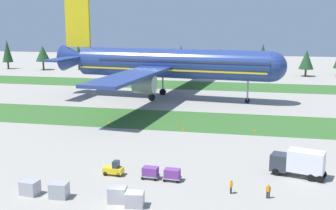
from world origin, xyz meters
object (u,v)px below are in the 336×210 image
object	(u,v)px
cargo_dolly_second	(172,174)
taxiway_marker_2	(110,122)
airliner	(167,63)
taxiway_marker_3	(178,123)
catering_truck	(299,162)
taxiway_marker_1	(255,130)
ground_crew_loader	(268,190)
baggage_tug	(114,169)
ground_crew_marshaller	(231,186)
taxiway_marker_0	(184,128)
uld_container_2	(117,195)
uld_container_1	(59,190)
uld_container_3	(135,199)
uld_container_0	(30,188)
cargo_dolly_lead	(150,172)

from	to	relation	value
cargo_dolly_second	taxiway_marker_2	distance (m)	33.37
airliner	taxiway_marker_3	bearing A→B (deg)	22.16
catering_truck	taxiway_marker_1	world-z (taller)	catering_truck
ground_crew_loader	taxiway_marker_1	size ratio (longest dim) A/B	3.03
baggage_tug	taxiway_marker_1	size ratio (longest dim) A/B	4.64
ground_crew_marshaller	taxiway_marker_2	size ratio (longest dim) A/B	3.79
ground_crew_loader	taxiway_marker_0	bearing A→B (deg)	-63.16
uld_container_2	catering_truck	bearing A→B (deg)	31.40
catering_truck	airliner	bearing A→B (deg)	45.23
ground_crew_marshaller	uld_container_1	distance (m)	19.95
cargo_dolly_second	uld_container_3	world-z (taller)	uld_container_3
uld_container_0	taxiway_marker_3	world-z (taller)	uld_container_0
cargo_dolly_lead	uld_container_1	world-z (taller)	uld_container_1
catering_truck	taxiway_marker_0	distance (m)	27.95
uld_container_2	taxiway_marker_2	distance (m)	38.07
baggage_tug	taxiway_marker_2	world-z (taller)	baggage_tug
taxiway_marker_0	taxiway_marker_1	size ratio (longest dim) A/B	0.84
taxiway_marker_3	baggage_tug	bearing A→B (deg)	-96.31
uld_container_0	taxiway_marker_1	distance (m)	42.90
uld_container_0	ground_crew_loader	bearing A→B (deg)	9.41
airliner	uld_container_0	bearing A→B (deg)	3.03
taxiway_marker_1	catering_truck	bearing A→B (deg)	-75.48
uld_container_0	uld_container_1	world-z (taller)	uld_container_1
uld_container_0	uld_container_3	world-z (taller)	uld_container_0
baggage_tug	taxiway_marker_2	bearing A→B (deg)	23.53
cargo_dolly_second	ground_crew_marshaller	xyz separation A→B (m)	(7.56, -2.59, 0.03)
baggage_tug	ground_crew_marshaller	xyz separation A→B (m)	(15.48, -3.03, 0.13)
airliner	ground_crew_loader	distance (m)	64.54
uld_container_1	baggage_tug	bearing A→B (deg)	65.43
ground_crew_loader	uld_container_2	size ratio (longest dim) A/B	0.87
baggage_tug	ground_crew_loader	size ratio (longest dim) A/B	1.53
uld_container_1	taxiway_marker_0	size ratio (longest dim) A/B	4.16
uld_container_3	ground_crew_marshaller	bearing A→B (deg)	29.58
taxiway_marker_0	uld_container_1	bearing A→B (deg)	-104.69
baggage_tug	airliner	bearing A→B (deg)	7.86
taxiway_marker_0	taxiway_marker_3	world-z (taller)	taxiway_marker_3
cargo_dolly_lead	taxiway_marker_3	bearing A→B (deg)	6.64
uld_container_1	airliner	bearing A→B (deg)	90.69
uld_container_1	taxiway_marker_2	xyz separation A→B (m)	(-6.44, 35.82, -0.66)
cargo_dolly_second	uld_container_2	bearing A→B (deg)	151.33
uld_container_2	taxiway_marker_0	bearing A→B (deg)	86.87
uld_container_2	taxiway_marker_3	bearing A→B (deg)	89.89
ground_crew_loader	uld_container_1	size ratio (longest dim) A/B	0.87
uld_container_1	cargo_dolly_second	bearing A→B (deg)	33.78
uld_container_0	baggage_tug	bearing A→B (deg)	46.89
ground_crew_marshaller	uld_container_3	distance (m)	11.61
baggage_tug	uld_container_3	size ratio (longest dim) A/B	1.33
uld_container_0	uld_container_2	bearing A→B (deg)	-0.00
airliner	ground_crew_loader	size ratio (longest dim) A/B	42.20
airliner	taxiway_marker_2	xyz separation A→B (m)	(-5.67, -28.14, -8.82)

